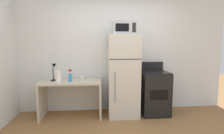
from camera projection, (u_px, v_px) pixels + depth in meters
wall_back_white at (117, 53)px, 3.91m from camera, size 5.00×0.10×2.60m
desk at (71, 91)px, 3.56m from camera, size 1.22×0.59×0.75m
desk_lamp at (54, 69)px, 3.50m from camera, size 0.14×0.12×0.35m
paper_towel_roll at (58, 76)px, 3.37m from camera, size 0.11×0.11×0.24m
coffee_mug at (82, 78)px, 3.58m from camera, size 0.08×0.08×0.09m
spray_bottle at (70, 77)px, 3.45m from camera, size 0.06×0.06×0.25m
refrigerator at (123, 76)px, 3.60m from camera, size 0.62×0.64×1.68m
microwave at (123, 28)px, 3.46m from camera, size 0.46×0.35×0.26m
oven_range at (154, 92)px, 3.72m from camera, size 0.57×0.61×1.10m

